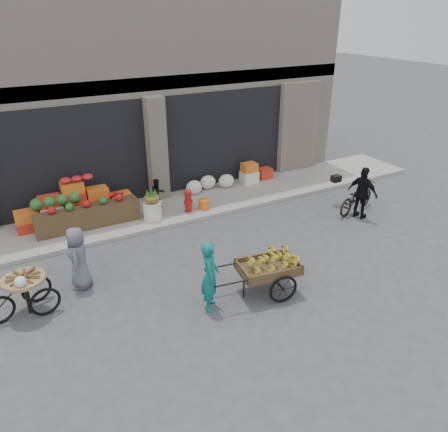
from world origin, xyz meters
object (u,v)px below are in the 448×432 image
seated_person (158,194)px  bicycle (356,197)px  fire_hydrant (188,199)px  cyclist (363,193)px  banana_cart (266,266)px  orange_bucket (204,204)px  pineapple_bin (153,211)px  tricycle_cart (25,289)px  vendor_woman (210,276)px  vendor_grey (78,258)px

seated_person → bicycle: size_ratio=0.54×
fire_hydrant → cyclist: size_ratio=0.46×
banana_cart → fire_hydrant: bearing=96.4°
orange_bucket → pineapple_bin: bearing=176.4°
banana_cart → tricycle_cart: 4.90m
fire_hydrant → bicycle: size_ratio=0.41×
fire_hydrant → orange_bucket: 0.55m
pineapple_bin → tricycle_cart: tricycle_cart is taller
banana_cart → vendor_woman: size_ratio=1.47×
fire_hydrant → seated_person: (-0.70, 0.65, 0.08)m
orange_bucket → bicycle: bicycle is taller
bicycle → tricycle_cart: bearing=76.8°
banana_cart → vendor_woman: (-1.29, 0.10, 0.11)m
orange_bucket → vendor_grey: 4.66m
tricycle_cart → bicycle: tricycle_cart is taller
orange_bucket → vendor_woman: vendor_woman is taller
vendor_woman → tricycle_cart: vendor_woman is taller
seated_person → tricycle_cart: seated_person is taller
pineapple_bin → orange_bucket: 1.61m
banana_cart → cyclist: (4.52, 1.80, 0.12)m
pineapple_bin → orange_bucket: (1.60, -0.10, -0.10)m
fire_hydrant → seated_person: size_ratio=0.76×
orange_bucket → vendor_grey: bearing=-152.4°
pineapple_bin → vendor_woman: vendor_woman is taller
orange_bucket → cyclist: (3.86, -2.52, 0.50)m
seated_person → tricycle_cart: (-4.06, -3.30, -0.02)m
bicycle → orange_bucket: bearing=46.2°
pineapple_bin → banana_cart: bearing=-78.1°
tricycle_cart → vendor_grey: bearing=12.2°
orange_bucket → fire_hydrant: bearing=174.3°
pineapple_bin → orange_bucket: size_ratio=1.62×
pineapple_bin → banana_cart: banana_cart is taller
banana_cart → tricycle_cart: bearing=168.1°
vendor_woman → cyclist: 6.06m
pineapple_bin → banana_cart: 4.52m
tricycle_cart → seated_person: bearing=29.8°
pineapple_bin → vendor_woman: (-0.36, -4.32, 0.40)m
bicycle → cyclist: size_ratio=1.11×
bicycle → cyclist: cyclist is taller
banana_cart → vendor_woman: 1.30m
pineapple_bin → tricycle_cart: 4.55m
pineapple_bin → cyclist: bearing=-25.7°
cyclist → seated_person: bearing=41.4°
orange_bucket → tricycle_cart: tricycle_cart is taller
orange_bucket → seated_person: seated_person is taller
pineapple_bin → fire_hydrant: bearing=-2.6°
pineapple_bin → seated_person: size_ratio=0.56×
tricycle_cart → bicycle: 9.33m
seated_person → bicycle: 5.97m
banana_cart → tricycle_cart: tricycle_cart is taller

